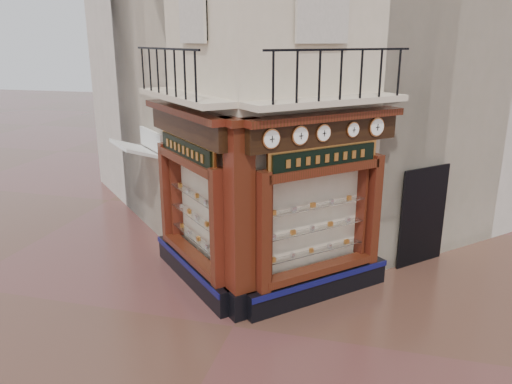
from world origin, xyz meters
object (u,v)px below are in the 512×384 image
(corner_pilaster, at_px, (240,223))
(clock_e, at_px, (377,127))
(signboard_left, at_px, (186,150))
(signboard_right, at_px, (325,158))
(clock_c, at_px, (323,133))
(clock_a, at_px, (271,139))
(clock_d, at_px, (353,130))
(clock_b, at_px, (300,136))
(awning, at_px, (142,239))

(corner_pilaster, relative_size, clock_e, 10.20)
(signboard_left, relative_size, signboard_right, 1.03)
(clock_e, bearing_deg, clock_c, -180.00)
(clock_a, relative_size, clock_c, 1.09)
(clock_a, bearing_deg, corner_pilaster, 135.12)
(corner_pilaster, xyz_separation_m, clock_c, (1.43, 0.83, 1.67))
(clock_e, height_order, signboard_right, clock_e)
(clock_d, bearing_deg, corner_pilaster, 169.61)
(clock_b, bearing_deg, clock_a, -180.00)
(clock_c, xyz_separation_m, signboard_right, (0.03, 0.19, -0.52))
(clock_a, distance_m, awning, 6.46)
(signboard_left, bearing_deg, awning, 3.40)
(corner_pilaster, distance_m, clock_a, 1.78)
(clock_d, height_order, signboard_right, clock_d)
(corner_pilaster, height_order, awning, corner_pilaster)
(corner_pilaster, height_order, signboard_right, corner_pilaster)
(clock_a, relative_size, clock_d, 1.19)
(clock_b, height_order, awning, clock_b)
(clock_e, relative_size, awning, 0.24)
(signboard_right, bearing_deg, clock_e, -5.25)
(clock_b, relative_size, signboard_left, 0.19)
(clock_b, distance_m, clock_d, 1.27)
(awning, distance_m, signboard_right, 6.42)
(signboard_right, bearing_deg, clock_a, -175.22)
(awning, relative_size, signboard_right, 0.85)
(clock_e, relative_size, signboard_left, 0.20)
(clock_e, height_order, awning, clock_e)
(corner_pilaster, bearing_deg, clock_c, -14.95)
(clock_d, distance_m, awning, 6.99)
(signboard_left, bearing_deg, clock_c, -138.66)
(awning, bearing_deg, clock_c, -158.26)
(clock_a, relative_size, clock_e, 0.94)
(awning, height_order, signboard_left, signboard_left)
(signboard_right, bearing_deg, clock_c, -143.81)
(awning, xyz_separation_m, signboard_right, (5.23, -2.05, 3.10))
(clock_e, bearing_deg, clock_d, 180.00)
(signboard_left, bearing_deg, clock_a, -161.10)
(clock_c, relative_size, clock_d, 1.09)
(signboard_right, bearing_deg, corner_pilaster, 169.75)
(clock_a, xyz_separation_m, clock_e, (1.79, 1.79, 0.00))
(clock_a, height_order, signboard_right, clock_a)
(corner_pilaster, bearing_deg, clock_b, -21.96)
(clock_a, height_order, clock_e, clock_e)
(corner_pilaster, distance_m, clock_e, 3.42)
(clock_d, xyz_separation_m, signboard_right, (-0.49, -0.33, -0.52))
(clock_a, height_order, awning, clock_a)
(clock_b, height_order, clock_d, clock_b)
(clock_c, xyz_separation_m, awning, (-5.21, 2.24, -3.62))
(clock_b, bearing_deg, signboard_right, 9.09)
(awning, relative_size, signboard_left, 0.83)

